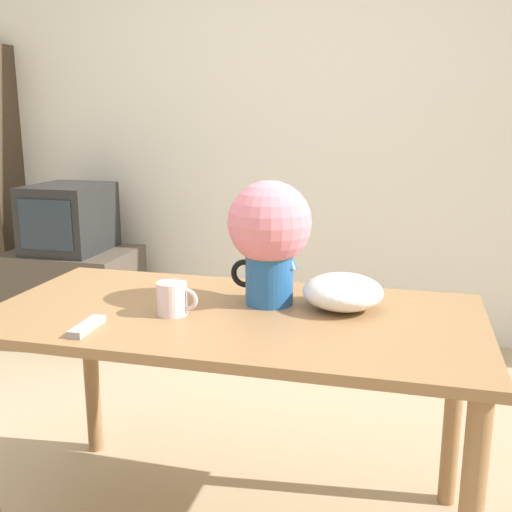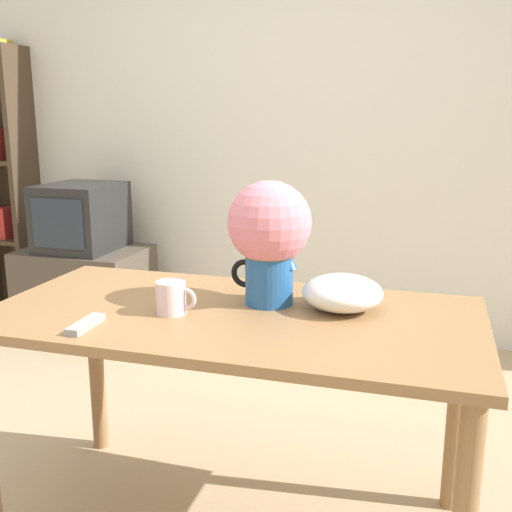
# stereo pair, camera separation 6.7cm
# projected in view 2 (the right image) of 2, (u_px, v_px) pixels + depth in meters

# --- Properties ---
(wall_back) EXTENTS (8.00, 0.05, 2.60)m
(wall_back) POSITION_uv_depth(u_px,v_px,m) (298.00, 121.00, 3.56)
(wall_back) COLOR silver
(wall_back) RESTS_ON ground_plane
(table) EXTENTS (1.49, 0.75, 0.75)m
(table) POSITION_uv_depth(u_px,v_px,m) (232.00, 343.00, 1.84)
(table) COLOR olive
(table) RESTS_ON ground_plane
(flower_vase) EXTENTS (0.26, 0.26, 0.39)m
(flower_vase) POSITION_uv_depth(u_px,v_px,m) (269.00, 234.00, 1.85)
(flower_vase) COLOR #235B9E
(flower_vase) RESTS_ON table
(coffee_mug) EXTENTS (0.13, 0.09, 0.10)m
(coffee_mug) POSITION_uv_depth(u_px,v_px,m) (172.00, 298.00, 1.79)
(coffee_mug) COLOR silver
(coffee_mug) RESTS_ON table
(white_bowl) EXTENTS (0.25, 0.25, 0.11)m
(white_bowl) POSITION_uv_depth(u_px,v_px,m) (342.00, 293.00, 1.83)
(white_bowl) COLOR white
(white_bowl) RESTS_ON table
(remote_control) EXTENTS (0.04, 0.15, 0.02)m
(remote_control) POSITION_uv_depth(u_px,v_px,m) (85.00, 324.00, 1.68)
(remote_control) COLOR #999999
(remote_control) RESTS_ON table
(tv_stand) EXTENTS (0.72, 0.53, 0.54)m
(tv_stand) POSITION_uv_depth(u_px,v_px,m) (87.00, 292.00, 3.70)
(tv_stand) COLOR #4C4238
(tv_stand) RESTS_ON ground_plane
(tv_set) EXTENTS (0.42, 0.49, 0.39)m
(tv_set) POSITION_uv_depth(u_px,v_px,m) (81.00, 217.00, 3.59)
(tv_set) COLOR black
(tv_set) RESTS_ON tv_stand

